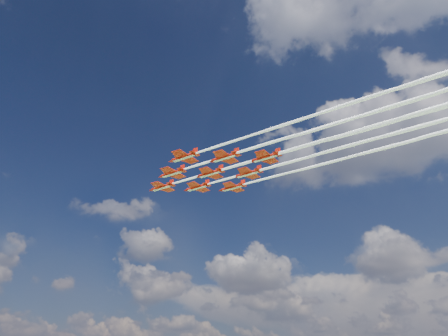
# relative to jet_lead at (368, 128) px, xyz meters

# --- Properties ---
(jet_lead) EXTENTS (161.80, 10.05, 2.94)m
(jet_lead) POSITION_rel_jet_lead_xyz_m (0.00, 0.00, 0.00)
(jet_lead) COLOR red
(jet_row2_port) EXTENTS (161.80, 10.05, 2.94)m
(jet_row2_port) POSITION_rel_jet_lead_xyz_m (10.99, -7.27, 0.00)
(jet_row2_port) COLOR red
(jet_row2_starb) EXTENTS (161.80, 10.05, 2.94)m
(jet_row2_starb) POSITION_rel_jet_lead_xyz_m (10.88, 7.43, 0.00)
(jet_row2_starb) COLOR red
(jet_row3_port) EXTENTS (161.80, 10.05, 2.94)m
(jet_row3_port) POSITION_rel_jet_lead_xyz_m (21.98, -14.53, 0.00)
(jet_row3_port) COLOR red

